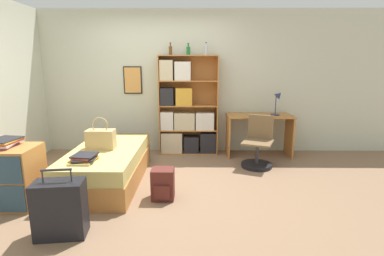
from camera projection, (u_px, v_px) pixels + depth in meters
The scene contains 16 objects.
ground_plane at pixel (152, 182), 4.27m from camera, with size 14.00×14.00×0.00m, color #84664C.
wall_back at pixel (162, 83), 5.57m from camera, with size 10.00×0.09×2.60m.
bed at pixel (108, 165), 4.24m from camera, with size 0.93×1.84×0.49m.
handbag at pixel (101, 139), 4.15m from camera, with size 0.38×0.21×0.45m.
book_stack_on_bed at pixel (84, 158), 3.64m from camera, with size 0.32×0.36×0.09m.
suitcase at pixel (60, 209), 2.89m from camera, with size 0.50×0.32×0.69m.
dresser at pixel (11, 176), 3.53m from camera, with size 0.62×0.54×0.71m.
magazine_pile_on_dresser at pixel (4, 143), 3.46m from camera, with size 0.33×0.39×0.09m.
bookcase at pixel (185, 113), 5.49m from camera, with size 1.07×0.30×1.79m.
bottle_green at pixel (170, 50), 5.27m from camera, with size 0.06×0.06×0.22m.
bottle_brown at pixel (188, 51), 5.27m from camera, with size 0.07×0.07×0.21m.
bottle_clear at pixel (206, 50), 5.23m from camera, with size 0.06×0.06×0.22m.
desk at pixel (259, 127), 5.40m from camera, with size 1.15×0.54×0.75m.
desk_lamp at pixel (278, 99), 5.27m from camera, with size 0.21×0.16×0.45m.
desk_chair at pixel (258, 151), 4.87m from camera, with size 0.59×0.59×0.82m.
backpack at pixel (163, 184), 3.71m from camera, with size 0.28×0.27×0.39m.
Camera 1 is at (0.63, -4.00, 1.67)m, focal length 28.00 mm.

